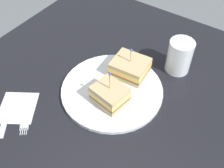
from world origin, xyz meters
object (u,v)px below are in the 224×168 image
at_px(sandwich_half_front, 110,95).
at_px(napkin, 18,107).
at_px(sandwich_half_back, 130,67).
at_px(knife, 5,119).
at_px(plate, 112,90).
at_px(fork, 25,119).
at_px(drink_glass, 179,57).

bearing_deg(sandwich_half_front, napkin, -52.54).
height_order(sandwich_half_front, sandwich_half_back, sandwich_half_front).
bearing_deg(knife, plate, 143.24).
bearing_deg(knife, fork, 125.37).
distance_m(napkin, knife, 0.04).
bearing_deg(plate, knife, -36.76).
xyz_separation_m(fork, knife, (0.03, -0.04, 0.00)).
relative_size(fork, knife, 0.94).
height_order(plate, napkin, plate).
distance_m(fork, knife, 0.05).
xyz_separation_m(plate, sandwich_half_front, (0.04, 0.02, 0.03)).
distance_m(drink_glass, knife, 0.51).
height_order(napkin, knife, knife).
relative_size(sandwich_half_front, drink_glass, 1.05).
bearing_deg(napkin, plate, 137.02).
bearing_deg(sandwich_half_front, drink_glass, 157.73).
distance_m(sandwich_half_back, drink_glass, 0.15).
xyz_separation_m(plate, knife, (0.24, -0.18, -0.00)).
bearing_deg(napkin, sandwich_half_back, 145.47).
bearing_deg(fork, knife, -54.63).
height_order(sandwich_half_back, knife, sandwich_half_back).
bearing_deg(plate, drink_glass, 148.90).
relative_size(sandwich_half_back, fork, 1.00).
xyz_separation_m(plate, fork, (0.21, -0.13, -0.00)).
bearing_deg(sandwich_half_front, sandwich_half_back, -174.58).
relative_size(drink_glass, knife, 0.91).
bearing_deg(napkin, drink_glass, 142.42).
relative_size(plate, napkin, 2.71).
xyz_separation_m(plate, sandwich_half_back, (-0.08, 0.01, 0.03)).
xyz_separation_m(napkin, fork, (0.01, 0.04, 0.00)).
bearing_deg(sandwich_half_back, knife, -30.31).
relative_size(sandwich_half_front, fork, 1.02).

